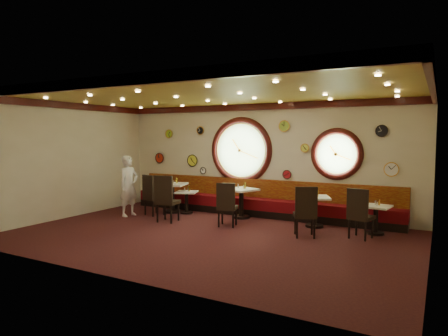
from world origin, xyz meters
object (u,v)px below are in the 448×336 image
condiment_c_pepper (244,187)px  condiment_a_pepper (173,182)px  table_d (315,208)px  condiment_b_pepper (188,190)px  chair_a (151,192)px  condiment_d_salt (312,194)px  condiment_e_bottle (379,202)px  table_e (376,216)px  condiment_b_bottle (189,188)px  chair_b (166,196)px  condiment_c_bottle (245,186)px  condiment_a_salt (170,181)px  condiment_e_salt (375,203)px  chair_c (227,202)px  condiment_d_pepper (317,195)px  condiment_a_bottle (177,180)px  table_a (172,194)px  chair_e (359,210)px  waiter (129,186)px  table_b (187,200)px  condiment_e_pepper (377,204)px  condiment_b_salt (185,189)px  chair_d (306,208)px  condiment_d_bottle (318,193)px  condiment_c_salt (238,186)px

condiment_c_pepper → condiment_a_pepper: bearing=-173.0°
table_d → condiment_b_pepper: 3.74m
chair_a → condiment_d_salt: bearing=27.7°
condiment_a_pepper → condiment_e_bottle: size_ratio=0.69×
table_e → condiment_b_bottle: size_ratio=3.97×
chair_b → condiment_c_pepper: bearing=36.1°
condiment_a_pepper → condiment_c_bottle: condiment_c_bottle is taller
chair_a → condiment_a_salt: chair_a is taller
condiment_e_salt → chair_a: bearing=-172.8°
table_e → chair_c: (-3.38, -0.98, 0.21)m
chair_b → condiment_d_pepper: 3.89m
condiment_b_bottle → condiment_c_bottle: bearing=6.2°
condiment_b_bottle → condiment_a_bottle: bearing=-178.6°
table_a → condiment_d_pepper: bearing=1.3°
chair_e → condiment_a_salt: chair_e is taller
table_a → table_e: 5.72m
waiter → table_b: bearing=-41.8°
condiment_a_salt → condiment_e_pepper: bearing=-0.8°
condiment_c_pepper → condiment_b_pepper: bearing=-173.3°
chair_a → condiment_b_salt: 0.98m
chair_d → condiment_b_pepper: 4.00m
table_e → condiment_e_bottle: (0.06, 0.05, 0.32)m
table_e → waiter: waiter is taller
condiment_a_bottle → condiment_a_salt: bearing=176.5°
condiment_b_salt → condiment_a_salt: bearing=175.7°
condiment_d_bottle → condiment_e_bottle: (1.45, -0.03, -0.10)m
condiment_a_pepper → condiment_d_bottle: size_ratio=0.63×
condiment_b_salt → condiment_b_bottle: (0.12, 0.04, 0.04)m
condiment_c_bottle → waiter: (-3.04, -1.30, -0.04)m
chair_e → condiment_d_salt: bearing=161.6°
condiment_b_pepper → condiment_e_pepper: (5.21, -0.03, 0.01)m
chair_a → waiter: 0.66m
chair_e → condiment_a_bottle: chair_e is taller
table_a → chair_b: bearing=-60.8°
condiment_c_salt → condiment_a_pepper: size_ratio=1.17×
condiment_c_salt → condiment_a_pepper: 2.02m
chair_b → condiment_a_salt: (-0.82, 1.32, 0.21)m
chair_c → chair_b: bearing=175.3°
condiment_d_salt → condiment_e_pepper: bearing=-7.3°
table_e → chair_c: 3.53m
condiment_b_pepper → waiter: (-1.31, -1.07, 0.16)m
condiment_d_pepper → condiment_c_pepper: bearing=175.5°
table_d → condiment_b_pepper: table_d is taller
condiment_a_pepper → table_e: bearing=0.8°
condiment_a_bottle → condiment_e_salt: size_ratio=1.49×
chair_c → condiment_a_salt: size_ratio=7.76×
chair_d → condiment_d_bottle: 1.19m
condiment_c_bottle → waiter: 3.31m
table_a → condiment_a_bottle: condiment_a_bottle is taller
chair_e → condiment_e_salt: 0.73m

